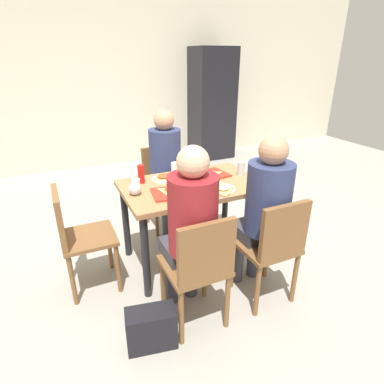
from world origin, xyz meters
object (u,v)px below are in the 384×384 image
object	(u,v)px
tray_red_near	(175,193)
drink_fridge	(212,105)
pizza_slice_a	(173,191)
chair_left_end	(76,233)
pizza_slice_b	(206,173)
main_table	(192,195)
person_in_red	(190,222)
plastic_cup_a	(175,168)
handbag	(151,328)
pizza_slice_c	(164,176)
person_far_side	(167,163)
condiment_bottle	(141,174)
pizza_slice_d	(222,187)
soda_can	(241,168)
paper_plate_near_edge	(222,189)
chair_near_right	(273,244)
foil_bundle	(135,189)
person_in_brown_jacket	(264,205)
tray_red_far	(207,175)
chair_far_side	(163,181)
plastic_cup_b	(213,191)
paper_plate_center	(164,179)
plastic_cup_c	(136,185)
chair_near_left	(200,265)

from	to	relation	value
tray_red_near	drink_fridge	size ratio (longest dim) A/B	0.19
tray_red_near	pizza_slice_a	size ratio (longest dim) A/B	1.46
chair_left_end	pizza_slice_b	size ratio (longest dim) A/B	3.54
main_table	pizza_slice_a	bearing A→B (deg)	-151.34
person_in_red	plastic_cup_a	bearing A→B (deg)	74.07
handbag	pizza_slice_c	bearing A→B (deg)	64.40
person_far_side	condiment_bottle	distance (m)	0.56
pizza_slice_d	drink_fridge	world-z (taller)	drink_fridge
soda_can	paper_plate_near_edge	bearing A→B (deg)	-145.56
person_in_red	drink_fridge	size ratio (longest dim) A/B	0.67
chair_near_right	foil_bundle	world-z (taller)	chair_near_right
person_in_brown_jacket	soda_can	size ratio (longest dim) A/B	10.48
tray_red_far	chair_far_side	bearing A→B (deg)	107.76
condiment_bottle	foil_bundle	distance (m)	0.25
person_in_brown_jacket	tray_red_near	size ratio (longest dim) A/B	3.55
person_in_red	pizza_slice_d	bearing A→B (deg)	40.69
chair_near_right	person_in_red	distance (m)	0.65
pizza_slice_a	plastic_cup_b	distance (m)	0.32
person_far_side	pizza_slice_c	world-z (taller)	person_far_side
paper_plate_center	drink_fridge	xyz separation A→B (m)	(1.88, 2.65, 0.19)
main_table	pizza_slice_a	xyz separation A→B (m)	(-0.22, -0.12, 0.13)
person_far_side	tray_red_near	world-z (taller)	person_far_side
handbag	plastic_cup_c	bearing A→B (deg)	78.08
chair_near_left	foil_bundle	xyz separation A→B (m)	(-0.21, 0.73, 0.29)
tray_red_far	pizza_slice_b	distance (m)	0.02
chair_left_end	pizza_slice_c	distance (m)	0.87
chair_left_end	pizza_slice_d	world-z (taller)	chair_left_end
pizza_slice_a	pizza_slice_d	size ratio (longest dim) A/B	0.88
paper_plate_center	pizza_slice_b	distance (m)	0.38
chair_left_end	plastic_cup_b	world-z (taller)	chair_left_end
chair_near_right	condiment_bottle	distance (m)	1.21
plastic_cup_b	person_in_brown_jacket	bearing A→B (deg)	-48.47
plastic_cup_c	handbag	bearing A→B (deg)	-101.92
main_table	condiment_bottle	size ratio (longest dim) A/B	7.34
pizza_slice_d	tray_red_far	bearing A→B (deg)	84.51
person_in_red	soda_can	distance (m)	1.01
chair_near_left	chair_near_right	size ratio (longest dim) A/B	1.00
tray_red_near	pizza_slice_c	world-z (taller)	pizza_slice_c
handbag	condiment_bottle	bearing A→B (deg)	74.91
tray_red_near	handbag	bearing A→B (deg)	-124.40
plastic_cup_b	handbag	distance (m)	1.05
condiment_bottle	drink_fridge	size ratio (longest dim) A/B	0.08
pizza_slice_a	foil_bundle	bearing A→B (deg)	159.98
tray_red_far	pizza_slice_b	size ratio (longest dim) A/B	1.47
tray_red_far	plastic_cup_c	xyz separation A→B (m)	(-0.67, -0.06, 0.04)
chair_near_left	paper_plate_center	distance (m)	0.99
plastic_cup_a	paper_plate_center	bearing A→B (deg)	-142.97
paper_plate_center	condiment_bottle	size ratio (longest dim) A/B	1.38
tray_red_near	paper_plate_center	distance (m)	0.33
person_in_brown_jacket	soda_can	xyz separation A→B (m)	(0.21, 0.63, 0.05)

